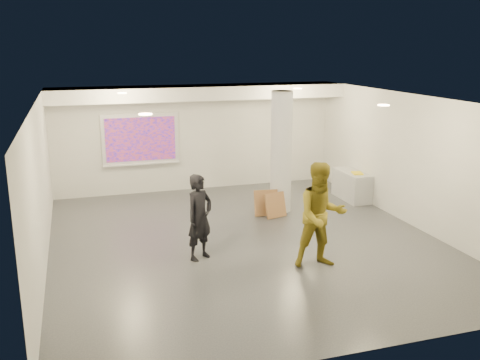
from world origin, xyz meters
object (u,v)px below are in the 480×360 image
object	(u,v)px
projection_screen	(141,140)
man	(321,215)
credenza	(352,185)
column	(281,152)
woman	(200,217)

from	to	relation	value
projection_screen	man	xyz separation A→B (m)	(2.54, -6.10, -0.53)
credenza	man	size ratio (longest dim) A/B	0.65
column	man	size ratio (longest dim) A/B	1.50
column	credenza	size ratio (longest dim) A/B	2.31
woman	man	distance (m)	2.32
projection_screen	man	distance (m)	6.63
credenza	woman	size ratio (longest dim) A/B	0.77
projection_screen	column	bearing A→B (deg)	-40.56
column	projection_screen	distance (m)	4.08
woman	man	xyz separation A→B (m)	(2.08, -1.02, 0.15)
projection_screen	woman	distance (m)	5.15
credenza	man	bearing A→B (deg)	-125.94
credenza	man	distance (m)	4.78
column	woman	size ratio (longest dim) A/B	1.77
man	projection_screen	bearing A→B (deg)	118.69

